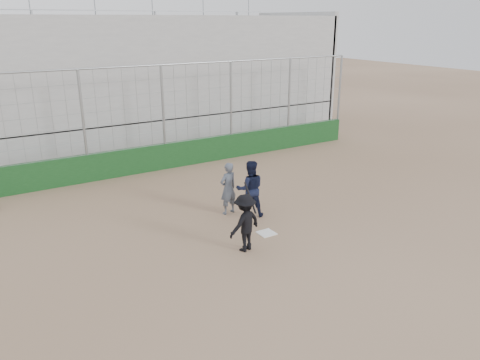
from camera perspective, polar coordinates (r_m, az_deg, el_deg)
ground at (r=13.00m, az=3.25°, el=-6.52°), size 90.00×90.00×0.00m
home_plate at (r=13.00m, az=3.25°, el=-6.47°), size 0.44×0.44×0.02m
backstop at (r=18.51m, az=-9.13°, el=4.26°), size 18.10×0.25×4.04m
bleachers at (r=22.74m, az=-14.35°, el=11.70°), size 20.25×6.70×6.98m
batter_at_plate at (r=11.80m, az=0.61°, el=-5.23°), size 1.08×0.83×1.69m
catcher_crouched at (r=13.83m, az=1.22°, el=-2.24°), size 1.02×0.92×1.17m
umpire at (r=14.02m, az=-1.45°, el=-1.34°), size 0.64×0.48×1.44m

